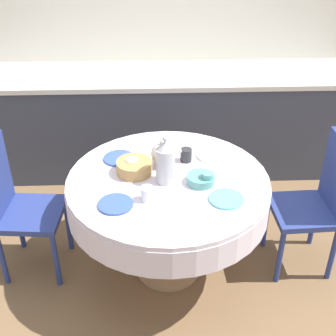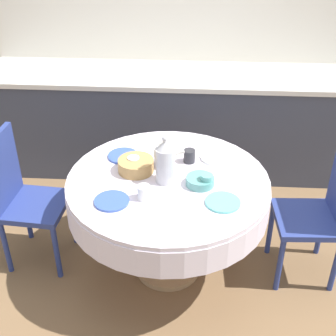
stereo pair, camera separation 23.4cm
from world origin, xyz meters
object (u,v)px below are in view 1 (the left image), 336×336
(chair_left, at_px, (317,200))
(teapot, at_px, (162,154))
(coffee_carafe, at_px, (165,162))
(chair_right, at_px, (17,203))

(chair_left, relative_size, teapot, 4.90)
(chair_left, distance_m, coffee_carafe, 1.05)
(chair_right, relative_size, teapot, 4.90)
(coffee_carafe, relative_size, teapot, 1.57)
(chair_left, distance_m, chair_right, 1.94)
(teapot, bearing_deg, chair_left, -6.82)
(chair_left, distance_m, teapot, 1.05)
(chair_left, relative_size, chair_right, 1.00)
(chair_left, height_order, coffee_carafe, coffee_carafe)
(teapot, bearing_deg, chair_right, -174.80)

